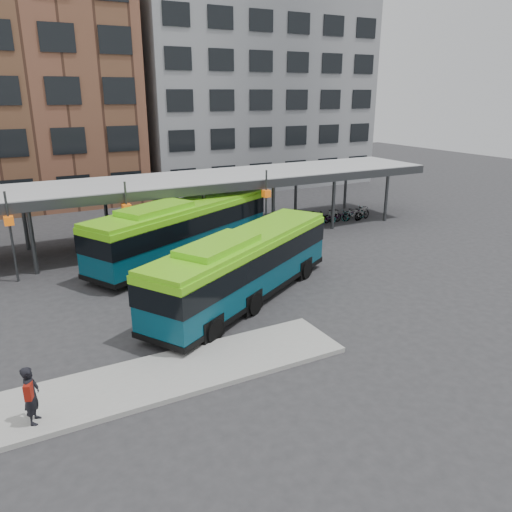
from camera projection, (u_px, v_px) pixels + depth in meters
The scene contains 8 objects.
ground at pixel (255, 316), 22.24m from camera, with size 120.00×120.00×0.00m, color #28282B.
boarding_island at pixel (156, 378), 17.23m from camera, with size 14.00×3.00×0.18m, color gray.
canopy at pixel (159, 184), 31.76m from camera, with size 40.00×6.53×4.80m.
building_grey at pixel (246, 87), 53.08m from camera, with size 24.00×14.00×20.00m, color slate.
bus_front at pixel (244, 265), 23.44m from camera, with size 12.00×8.60×3.42m.
bus_rear at pixel (183, 228), 29.46m from camera, with size 12.84×8.45×3.59m.
pedestrian at pixel (31, 395), 14.53m from camera, with size 0.64×0.78×1.83m.
bike_rack at pixel (338, 216), 38.19m from camera, with size 6.37×1.54×1.06m.
Camera 1 is at (-9.59, -17.88, 9.50)m, focal length 35.00 mm.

